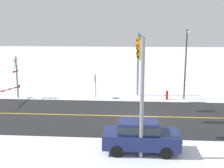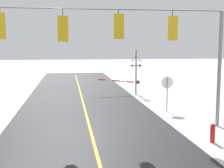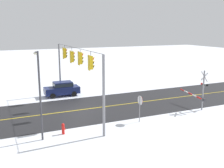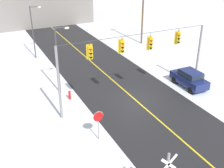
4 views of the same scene
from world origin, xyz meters
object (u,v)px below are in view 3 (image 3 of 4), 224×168
Objects in this scene: parked_car_navy at (62,88)px; streetlamp_near at (39,87)px; stop_sign at (140,103)px; fire_hydrant at (63,128)px; railroad_crossing at (201,90)px.

streetlamp_near reaches higher than parked_car_navy.
stop_sign is 6.87m from fire_hydrant.
streetlamp_near reaches higher than fire_hydrant.
streetlamp_near is (-0.16, 8.40, 2.20)m from stop_sign.
streetlamp_near is 7.39× the size of fire_hydrant.
railroad_crossing is 15.99m from streetlamp_near.
railroad_crossing is 15.85m from parked_car_navy.
parked_car_navy reaches higher than fire_hydrant.
fire_hydrant is (-11.63, 2.76, -0.49)m from parked_car_navy.
streetlamp_near is at bearing 91.12° from stop_sign.
streetlamp_near is (-11.83, 4.41, 2.96)m from parked_car_navy.
parked_car_navy is 0.65× the size of streetlamp_near.
stop_sign is 0.36× the size of streetlamp_near.
railroad_crossing is (0.75, -7.45, 0.29)m from stop_sign.
streetlamp_near is at bearing 93.29° from railroad_crossing.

